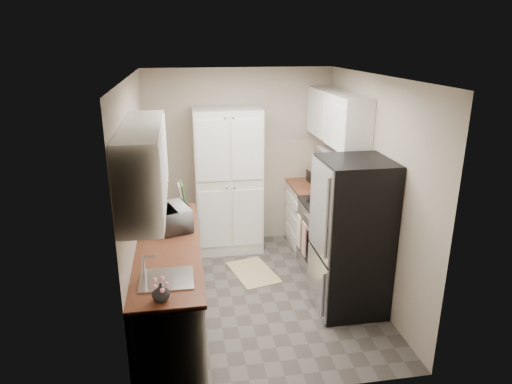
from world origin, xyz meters
TOP-DOWN VIEW (x-y plane):
  - ground at (0.00, 0.00)m, footprint 3.20×3.20m
  - room_shell at (-0.02, -0.01)m, footprint 2.64×3.24m
  - pantry_cabinet at (-0.20, 1.32)m, footprint 0.90×0.55m
  - base_cabinet_left at (-0.99, -0.43)m, footprint 0.60×2.30m
  - countertop_left at (-0.99, -0.43)m, footprint 0.63×2.33m
  - base_cabinet_right at (0.99, 1.19)m, footprint 0.60×0.80m
  - countertop_right at (0.99, 1.19)m, footprint 0.63×0.83m
  - electric_range at (0.97, 0.39)m, footprint 0.71×0.78m
  - refrigerator at (0.94, -0.41)m, footprint 0.70×0.72m
  - microwave at (-0.93, -0.03)m, footprint 0.44×0.53m
  - wine_bottle at (-1.03, 0.36)m, footprint 0.07×0.07m
  - flower_vase at (-1.02, -1.47)m, footprint 0.17×0.17m
  - cutting_board at (-0.81, 0.58)m, footprint 0.04×0.26m
  - toaster_oven at (1.09, 1.21)m, footprint 0.34×0.41m
  - fruit_basket at (1.10, 1.19)m, footprint 0.35×0.35m
  - kitchen_mat at (0.02, 0.52)m, footprint 0.65×0.85m

SIDE VIEW (x-z plane):
  - ground at x=0.00m, z-range 0.00..0.00m
  - kitchen_mat at x=0.02m, z-range 0.00..0.01m
  - base_cabinet_left at x=-0.99m, z-range 0.00..0.88m
  - base_cabinet_right at x=0.99m, z-range 0.00..0.88m
  - electric_range at x=0.97m, z-range -0.09..1.04m
  - refrigerator at x=0.94m, z-range 0.00..1.70m
  - countertop_left at x=-0.99m, z-range 0.88..0.92m
  - countertop_right at x=0.99m, z-range 0.88..0.92m
  - flower_vase at x=-1.02m, z-range 0.92..1.07m
  - pantry_cabinet at x=-0.20m, z-range 0.00..2.00m
  - toaster_oven at x=1.09m, z-range 0.92..1.14m
  - microwave at x=-0.93m, z-range 0.92..1.18m
  - wine_bottle at x=-1.03m, z-range 0.92..1.19m
  - cutting_board at x=-0.81m, z-range 0.92..1.24m
  - fruit_basket at x=1.10m, z-range 1.14..1.27m
  - room_shell at x=-0.02m, z-range 0.37..2.89m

